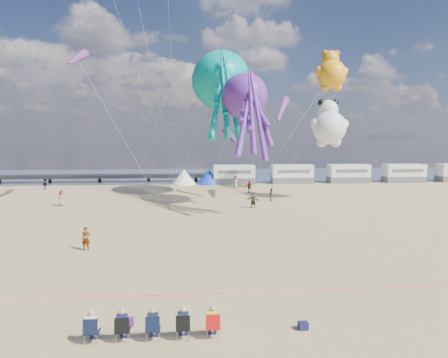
% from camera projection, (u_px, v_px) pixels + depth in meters
% --- Properties ---
extents(ground, '(120.00, 120.00, 0.00)m').
position_uv_depth(ground, '(206.00, 262.00, 24.05)').
color(ground, tan).
rests_on(ground, ground).
extents(water, '(120.00, 120.00, 0.00)m').
position_uv_depth(water, '(195.00, 175.00, 78.55)').
color(water, '#354766').
rests_on(water, ground).
extents(pier, '(60.00, 3.00, 0.50)m').
position_uv_depth(pier, '(25.00, 177.00, 65.22)').
color(pier, black).
rests_on(pier, ground).
extents(motorhome_0, '(6.60, 2.50, 3.00)m').
position_uv_depth(motorhome_0, '(234.00, 174.00, 64.03)').
color(motorhome_0, silver).
rests_on(motorhome_0, ground).
extents(motorhome_1, '(6.60, 2.50, 3.00)m').
position_uv_depth(motorhome_1, '(292.00, 174.00, 64.83)').
color(motorhome_1, silver).
rests_on(motorhome_1, ground).
extents(motorhome_2, '(6.60, 2.50, 3.00)m').
position_uv_depth(motorhome_2, '(348.00, 174.00, 65.62)').
color(motorhome_2, silver).
rests_on(motorhome_2, ground).
extents(motorhome_3, '(6.60, 2.50, 3.00)m').
position_uv_depth(motorhome_3, '(404.00, 173.00, 66.41)').
color(motorhome_3, silver).
rests_on(motorhome_3, ground).
extents(tent_white, '(4.00, 4.00, 2.40)m').
position_uv_depth(tent_white, '(184.00, 177.00, 63.40)').
color(tent_white, white).
rests_on(tent_white, ground).
extents(tent_blue, '(4.00, 4.00, 2.40)m').
position_uv_depth(tent_blue, '(209.00, 177.00, 63.73)').
color(tent_blue, '#1933CC').
rests_on(tent_blue, ground).
extents(spectator_row, '(6.10, 0.90, 1.30)m').
position_uv_depth(spectator_row, '(153.00, 323.00, 14.68)').
color(spectator_row, black).
rests_on(spectator_row, ground).
extents(cooler_purple, '(0.40, 0.30, 0.32)m').
position_uv_depth(cooler_purple, '(129.00, 322.00, 15.85)').
color(cooler_purple, '#571D6E').
rests_on(cooler_purple, ground).
extents(cooler_navy, '(0.38, 0.28, 0.30)m').
position_uv_depth(cooler_navy, '(303.00, 326.00, 15.55)').
color(cooler_navy, '#151644').
rests_on(cooler_navy, ground).
extents(rope_line, '(34.00, 0.03, 0.03)m').
position_uv_depth(rope_line, '(211.00, 293.00, 19.09)').
color(rope_line, '#F2338C').
rests_on(rope_line, ground).
extents(standing_person, '(0.59, 0.41, 1.55)m').
position_uv_depth(standing_person, '(86.00, 239.00, 26.36)').
color(standing_person, tan).
rests_on(standing_person, ground).
extents(beachgoer_0, '(0.77, 0.60, 1.85)m').
position_uv_depth(beachgoer_0, '(236.00, 182.00, 58.44)').
color(beachgoer_0, '#7F6659').
rests_on(beachgoer_0, ground).
extents(beachgoer_2, '(0.82, 0.90, 1.50)m').
position_uv_depth(beachgoer_2, '(45.00, 184.00, 56.92)').
color(beachgoer_2, '#7F6659').
rests_on(beachgoer_2, ground).
extents(beachgoer_3, '(1.15, 0.84, 1.60)m').
position_uv_depth(beachgoer_3, '(249.00, 187.00, 53.98)').
color(beachgoer_3, '#7F6659').
rests_on(beachgoer_3, ground).
extents(beachgoer_4, '(1.05, 0.85, 1.67)m').
position_uv_depth(beachgoer_4, '(253.00, 200.00, 42.09)').
color(beachgoer_4, '#7F6659').
rests_on(beachgoer_4, ground).
extents(beachgoer_6, '(0.70, 0.71, 1.65)m').
position_uv_depth(beachgoer_6, '(61.00, 198.00, 43.39)').
color(beachgoer_6, '#7F6659').
rests_on(beachgoer_6, ground).
extents(beachgoer_7, '(0.53, 0.76, 1.49)m').
position_uv_depth(beachgoer_7, '(272.00, 195.00, 46.81)').
color(beachgoer_7, '#7F6659').
rests_on(beachgoer_7, ground).
extents(sandbag_a, '(0.50, 0.35, 0.22)m').
position_uv_depth(sandbag_a, '(158.00, 199.00, 47.68)').
color(sandbag_a, gray).
rests_on(sandbag_a, ground).
extents(sandbag_b, '(0.50, 0.35, 0.22)m').
position_uv_depth(sandbag_b, '(203.00, 196.00, 49.95)').
color(sandbag_b, gray).
rests_on(sandbag_b, ground).
extents(sandbag_c, '(0.50, 0.35, 0.22)m').
position_uv_depth(sandbag_c, '(250.00, 197.00, 49.46)').
color(sandbag_c, gray).
rests_on(sandbag_c, ground).
extents(sandbag_d, '(0.50, 0.35, 0.22)m').
position_uv_depth(sandbag_d, '(238.00, 191.00, 54.23)').
color(sandbag_d, gray).
rests_on(sandbag_d, ground).
extents(sandbag_e, '(0.50, 0.35, 0.22)m').
position_uv_depth(sandbag_e, '(178.00, 191.00, 55.21)').
color(sandbag_e, gray).
rests_on(sandbag_e, ground).
extents(kite_octopus_teal, '(8.71, 13.17, 13.89)m').
position_uv_depth(kite_octopus_teal, '(221.00, 81.00, 49.44)').
color(kite_octopus_teal, '#029386').
extents(kite_octopus_purple, '(6.15, 10.62, 11.40)m').
position_uv_depth(kite_octopus_purple, '(244.00, 96.00, 42.25)').
color(kite_octopus_purple, '#5E2696').
extents(kite_panda, '(5.68, 5.48, 6.67)m').
position_uv_depth(kite_panda, '(329.00, 128.00, 46.73)').
color(kite_panda, white).
extents(kite_teddy_orange, '(5.14, 4.90, 6.52)m').
position_uv_depth(kite_teddy_orange, '(331.00, 74.00, 52.66)').
color(kite_teddy_orange, '#FFA013').
extents(windsock_left, '(1.15, 6.71, 6.70)m').
position_uv_depth(windsock_left, '(77.00, 59.00, 44.55)').
color(windsock_left, red).
extents(windsock_mid, '(3.35, 6.62, 6.71)m').
position_uv_depth(windsock_mid, '(282.00, 110.00, 47.32)').
color(windsock_mid, red).
extents(windsock_right, '(2.75, 4.97, 5.00)m').
position_uv_depth(windsock_right, '(233.00, 139.00, 49.24)').
color(windsock_right, red).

